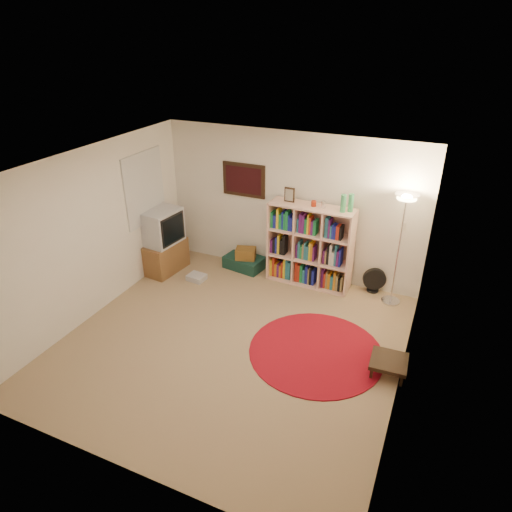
{
  "coord_description": "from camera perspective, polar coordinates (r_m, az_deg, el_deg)",
  "views": [
    {
      "loc": [
        2.39,
        -4.56,
        3.99
      ],
      "look_at": [
        0.1,
        0.6,
        1.1
      ],
      "focal_mm": 32.0,
      "sensor_mm": 36.0,
      "label": 1
    }
  ],
  "objects": [
    {
      "name": "dvd_box",
      "position": [
        7.99,
        -7.43,
        -2.67
      ],
      "size": [
        0.32,
        0.27,
        0.1
      ],
      "rotation": [
        0.0,
        0.0,
        -0.09
      ],
      "color": "silver",
      "rests_on": "ground"
    },
    {
      "name": "side_table",
      "position": [
        6.14,
        16.28,
        -12.59
      ],
      "size": [
        0.48,
        0.48,
        0.21
      ],
      "rotation": [
        0.0,
        0.0,
        0.05
      ],
      "color": "black",
      "rests_on": "ground"
    },
    {
      "name": "room",
      "position": [
        5.88,
        -3.55,
        -0.57
      ],
      "size": [
        4.54,
        4.54,
        2.54
      ],
      "color": "#9C7F5B",
      "rests_on": "ground"
    },
    {
      "name": "bookshelf",
      "position": [
        7.61,
        6.62,
        1.16
      ],
      "size": [
        1.42,
        0.45,
        1.69
      ],
      "rotation": [
        0.0,
        0.0,
        -0.03
      ],
      "color": "#FFC3AA",
      "rests_on": "ground"
    },
    {
      "name": "red_rug",
      "position": [
        6.38,
        7.5,
        -11.78
      ],
      "size": [
        1.82,
        1.82,
        0.02
      ],
      "color": "maroon",
      "rests_on": "ground"
    },
    {
      "name": "wicker_basket",
      "position": [
        8.14,
        -1.29,
        0.32
      ],
      "size": [
        0.4,
        0.34,
        0.2
      ],
      "rotation": [
        0.0,
        0.0,
        0.28
      ],
      "color": "brown",
      "rests_on": "suitcase"
    },
    {
      "name": "duffel_bag",
      "position": [
        8.14,
        3.86,
        -1.28
      ],
      "size": [
        0.38,
        0.32,
        0.25
      ],
      "rotation": [
        0.0,
        0.0,
        0.05
      ],
      "color": "black",
      "rests_on": "ground"
    },
    {
      "name": "suitcase",
      "position": [
        8.29,
        -1.45,
        -0.79
      ],
      "size": [
        0.75,
        0.55,
        0.22
      ],
      "rotation": [
        0.0,
        0.0,
        -0.16
      ],
      "color": "#13352D",
      "rests_on": "ground"
    },
    {
      "name": "tv_stand",
      "position": [
        8.2,
        -11.65,
        1.77
      ],
      "size": [
        0.64,
        0.85,
        1.16
      ],
      "rotation": [
        0.0,
        0.0,
        -0.11
      ],
      "color": "brown",
      "rests_on": "ground"
    },
    {
      "name": "floor_lamp",
      "position": [
        7.0,
        18.04,
        4.97
      ],
      "size": [
        0.41,
        0.41,
        1.81
      ],
      "rotation": [
        0.0,
        0.0,
        -0.19
      ],
      "color": "silver",
      "rests_on": "ground"
    },
    {
      "name": "floor_fan",
      "position": [
        7.76,
        14.55,
        -2.94
      ],
      "size": [
        0.38,
        0.25,
        0.43
      ],
      "rotation": [
        0.0,
        0.0,
        0.33
      ],
      "color": "black",
      "rests_on": "ground"
    }
  ]
}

